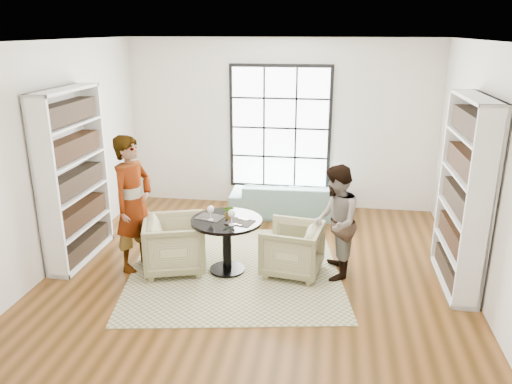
% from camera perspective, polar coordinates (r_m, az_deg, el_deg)
% --- Properties ---
extents(ground, '(6.00, 6.00, 0.00)m').
position_cam_1_polar(ground, '(6.66, -0.19, -9.91)').
color(ground, brown).
extents(room_shell, '(6.00, 6.01, 6.00)m').
position_cam_1_polar(room_shell, '(6.68, 0.52, 1.85)').
color(room_shell, silver).
rests_on(room_shell, ground).
extents(rug, '(3.23, 3.23, 0.01)m').
position_cam_1_polar(rug, '(6.90, -2.42, -8.83)').
color(rug, tan).
rests_on(rug, ground).
extents(pedestal_table, '(0.94, 0.94, 0.75)m').
position_cam_1_polar(pedestal_table, '(6.65, -3.36, -4.81)').
color(pedestal_table, black).
rests_on(pedestal_table, ground).
extents(sofa, '(2.03, 0.86, 0.58)m').
position_cam_1_polar(sofa, '(8.76, 3.70, -0.80)').
color(sofa, slate).
rests_on(sofa, ground).
extents(armchair_left, '(1.01, 1.00, 0.74)m').
position_cam_1_polar(armchair_left, '(6.84, -9.21, -5.94)').
color(armchair_left, tan).
rests_on(armchair_left, ground).
extents(armchair_right, '(0.87, 0.85, 0.69)m').
position_cam_1_polar(armchair_right, '(6.70, 4.14, -6.51)').
color(armchair_right, '#C1B28A').
rests_on(armchair_right, ground).
extents(person_left, '(0.62, 0.77, 1.85)m').
position_cam_1_polar(person_left, '(6.82, -13.85, -1.31)').
color(person_left, gray).
rests_on(person_left, ground).
extents(person_right, '(0.58, 0.74, 1.51)m').
position_cam_1_polar(person_right, '(6.52, 9.05, -3.47)').
color(person_right, gray).
rests_on(person_right, ground).
extents(placemat_left, '(0.40, 0.34, 0.01)m').
position_cam_1_polar(placemat_left, '(6.65, -5.28, -2.90)').
color(placemat_left, black).
rests_on(placemat_left, pedestal_table).
extents(placemat_right, '(0.40, 0.34, 0.01)m').
position_cam_1_polar(placemat_right, '(6.47, -1.85, -3.45)').
color(placemat_right, black).
rests_on(placemat_right, pedestal_table).
extents(cutlery_left, '(0.19, 0.25, 0.01)m').
position_cam_1_polar(cutlery_left, '(6.65, -5.28, -2.84)').
color(cutlery_left, silver).
rests_on(cutlery_left, placemat_left).
extents(cutlery_right, '(0.19, 0.25, 0.01)m').
position_cam_1_polar(cutlery_right, '(6.46, -1.85, -3.39)').
color(cutlery_right, silver).
rests_on(cutlery_right, placemat_right).
extents(wine_glass_left, '(0.09, 0.09, 0.20)m').
position_cam_1_polar(wine_glass_left, '(6.51, -5.23, -2.04)').
color(wine_glass_left, silver).
rests_on(wine_glass_left, pedestal_table).
extents(wine_glass_right, '(0.10, 0.10, 0.21)m').
position_cam_1_polar(wine_glass_right, '(6.33, -2.80, -2.51)').
color(wine_glass_right, silver).
rests_on(wine_glass_right, pedestal_table).
extents(flower_centerpiece, '(0.19, 0.17, 0.20)m').
position_cam_1_polar(flower_centerpiece, '(6.55, -3.06, -2.30)').
color(flower_centerpiece, gray).
rests_on(flower_centerpiece, pedestal_table).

